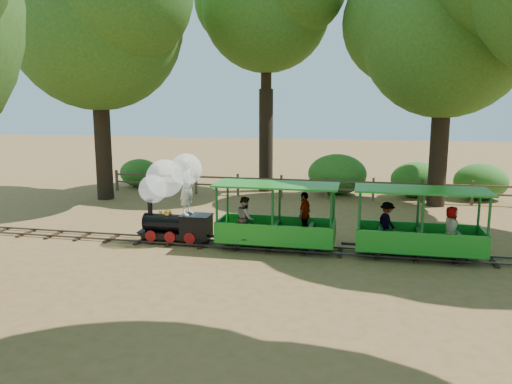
% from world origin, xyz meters
% --- Properties ---
extents(ground, '(90.00, 90.00, 0.00)m').
position_xyz_m(ground, '(0.00, 0.00, 0.00)').
color(ground, '#986A41').
rests_on(ground, ground).
extents(track, '(22.00, 1.00, 0.10)m').
position_xyz_m(track, '(0.00, 0.00, 0.07)').
color(track, '#3F3D3A').
rests_on(track, ground).
extents(locomotive, '(2.39, 1.13, 2.75)m').
position_xyz_m(locomotive, '(-3.02, 0.07, 1.57)').
color(locomotive, black).
rests_on(locomotive, ground).
extents(carriage_front, '(3.48, 1.43, 1.81)m').
position_xyz_m(carriage_front, '(0.15, -0.01, 0.80)').
color(carriage_front, '#1D881E').
rests_on(carriage_front, track).
extents(carriage_rear, '(3.48, 1.42, 1.81)m').
position_xyz_m(carriage_rear, '(4.03, 0.02, 0.76)').
color(carriage_rear, '#1D881E').
rests_on(carriage_rear, track).
extents(oak_nw, '(9.00, 7.92, 11.03)m').
position_xyz_m(oak_nw, '(-8.54, 6.10, 7.80)').
color(oak_nw, '#2D2116').
rests_on(oak_nw, ground).
extents(oak_nc, '(7.31, 6.43, 11.36)m').
position_xyz_m(oak_nc, '(-2.03, 9.58, 8.71)').
color(oak_nc, '#2D2116').
rests_on(oak_nc, ground).
extents(oak_ne, '(8.12, 7.14, 10.05)m').
position_xyz_m(oak_ne, '(5.47, 7.59, 7.13)').
color(oak_ne, '#2D2116').
rests_on(oak_ne, ground).
extents(fence, '(18.10, 0.10, 1.00)m').
position_xyz_m(fence, '(0.00, 8.00, 0.58)').
color(fence, brown).
rests_on(fence, ground).
extents(shrub_west, '(2.03, 1.56, 1.40)m').
position_xyz_m(shrub_west, '(-8.42, 9.30, 0.70)').
color(shrub_west, '#2D6B1E').
rests_on(shrub_west, ground).
extents(shrub_mid_w, '(2.69, 2.07, 1.86)m').
position_xyz_m(shrub_mid_w, '(1.38, 9.30, 0.93)').
color(shrub_mid_w, '#2D6B1E').
rests_on(shrub_mid_w, ground).
extents(shrub_mid_e, '(2.29, 1.76, 1.58)m').
position_xyz_m(shrub_mid_e, '(4.90, 9.30, 0.79)').
color(shrub_mid_e, '#2D6B1E').
rests_on(shrub_mid_e, ground).
extents(shrub_east, '(2.29, 1.76, 1.58)m').
position_xyz_m(shrub_east, '(7.57, 9.30, 0.79)').
color(shrub_east, '#2D6B1E').
rests_on(shrub_east, ground).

